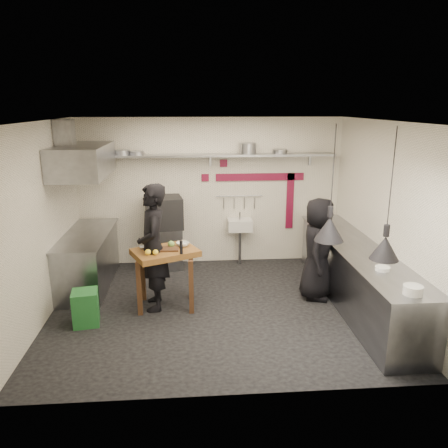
{
  "coord_description": "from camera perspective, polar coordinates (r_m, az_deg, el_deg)",
  "views": [
    {
      "loc": [
        -0.38,
        -6.13,
        3.03
      ],
      "look_at": [
        0.12,
        0.3,
        1.25
      ],
      "focal_mm": 35.0,
      "sensor_mm": 36.0,
      "label": 1
    }
  ],
  "objects": [
    {
      "name": "chef_left",
      "position": [
        6.6,
        -9.26,
        -3.05
      ],
      "size": [
        0.54,
        0.75,
        1.92
      ],
      "primitive_type": "imported",
      "rotation": [
        0.0,
        0.0,
        -1.45
      ],
      "color": "black",
      "rests_on": "floor"
    },
    {
      "name": "counter_right",
      "position": [
        7.11,
        16.85,
        -6.55
      ],
      "size": [
        0.7,
        3.8,
        0.9
      ],
      "primitive_type": "cube",
      "color": "slate",
      "rests_on": "floor"
    },
    {
      "name": "red_band_horiz",
      "position": [
        8.42,
        4.73,
        6.14
      ],
      "size": [
        1.7,
        0.02,
        0.14
      ],
      "primitive_type": "cube",
      "color": "maroon",
      "rests_on": "wall_back"
    },
    {
      "name": "lemon_b",
      "position": [
        6.4,
        -8.94,
        -3.65
      ],
      "size": [
        0.08,
        0.08,
        0.08
      ],
      "primitive_type": "sphere",
      "rotation": [
        0.0,
        0.0,
        -0.04
      ],
      "color": "yellow",
      "rests_on": "prep_table"
    },
    {
      "name": "veg_ball",
      "position": [
        6.69,
        -6.91,
        -2.62
      ],
      "size": [
        0.13,
        0.13,
        0.1
      ],
      "primitive_type": "sphere",
      "rotation": [
        0.0,
        0.0,
        -0.34
      ],
      "color": "#699541",
      "rests_on": "prep_table"
    },
    {
      "name": "steel_tray",
      "position": [
        6.72,
        -10.21,
        -3.01
      ],
      "size": [
        0.2,
        0.16,
        0.03
      ],
      "primitive_type": "cube",
      "rotation": [
        0.0,
        0.0,
        0.28
      ],
      "color": "slate",
      "rests_on": "prep_table"
    },
    {
      "name": "red_tile_a",
      "position": [
        8.3,
        -0.05,
        7.94
      ],
      "size": [
        0.14,
        0.02,
        0.14
      ],
      "primitive_type": "cube",
      "color": "maroon",
      "rests_on": "wall_back"
    },
    {
      "name": "ceiling",
      "position": [
        6.14,
        -0.92,
        13.27
      ],
      "size": [
        5.0,
        5.0,
        0.0
      ],
      "primitive_type": "plane",
      "color": "beige",
      "rests_on": "floor"
    },
    {
      "name": "counter_left",
      "position": [
        7.83,
        -17.3,
        -4.55
      ],
      "size": [
        0.7,
        1.9,
        0.9
      ],
      "primitive_type": "cube",
      "color": "slate",
      "rests_on": "floor"
    },
    {
      "name": "red_band_vert",
      "position": [
        8.63,
        8.6,
        2.99
      ],
      "size": [
        0.14,
        0.02,
        1.1
      ],
      "primitive_type": "cube",
      "color": "maroon",
      "rests_on": "wall_back"
    },
    {
      "name": "heat_lamp_near",
      "position": [
        5.64,
        13.96,
        5.07
      ],
      "size": [
        0.47,
        0.47,
        1.48
      ],
      "primitive_type": null,
      "rotation": [
        0.0,
        0.0,
        0.28
      ],
      "color": "black",
      "rests_on": "ceiling"
    },
    {
      "name": "shelf_bracket_right",
      "position": [
        8.57,
        11.14,
        8.36
      ],
      "size": [
        0.04,
        0.06,
        0.24
      ],
      "primitive_type": "cube",
      "color": "slate",
      "rests_on": "wall_back"
    },
    {
      "name": "sink_drain",
      "position": [
        8.5,
        2.07,
        -3.05
      ],
      "size": [
        0.06,
        0.06,
        0.66
      ],
      "primitive_type": "cylinder",
      "color": "slate",
      "rests_on": "floor"
    },
    {
      "name": "pepper_mill",
      "position": [
        6.37,
        -5.61,
        -3.06
      ],
      "size": [
        0.06,
        0.06,
        0.2
      ],
      "primitive_type": "cylinder",
      "rotation": [
        0.0,
        0.0,
        0.35
      ],
      "color": "black",
      "rests_on": "prep_table"
    },
    {
      "name": "wall_left",
      "position": [
        6.68,
        -22.78,
        0.08
      ],
      "size": [
        0.04,
        4.2,
        2.8
      ],
      "primitive_type": "cube",
      "color": "silver",
      "rests_on": "floor"
    },
    {
      "name": "shelf_bracket_mid",
      "position": [
        8.27,
        -1.79,
        8.39
      ],
      "size": [
        0.04,
        0.06,
        0.24
      ],
      "primitive_type": "cube",
      "color": "slate",
      "rests_on": "wall_back"
    },
    {
      "name": "green_bin",
      "position": [
        6.57,
        -17.62,
        -10.39
      ],
      "size": [
        0.4,
        0.4,
        0.5
      ],
      "primitive_type": "cube",
      "rotation": [
        0.0,
        0.0,
        0.16
      ],
      "color": "#1F6329",
      "rests_on": "floor"
    },
    {
      "name": "pan_right",
      "position": [
        8.26,
        7.32,
        9.39
      ],
      "size": [
        0.3,
        0.3,
        0.08
      ],
      "primitive_type": "cylinder",
      "rotation": [
        0.0,
        0.0,
        -0.08
      ],
      "color": "slate",
      "rests_on": "back_shelf"
    },
    {
      "name": "floor",
      "position": [
        6.84,
        -0.82,
        -10.86
      ],
      "size": [
        5.0,
        5.0,
        0.0
      ],
      "primitive_type": "plane",
      "color": "black",
      "rests_on": "ground"
    },
    {
      "name": "bowl",
      "position": [
        6.73,
        -5.42,
        -2.64
      ],
      "size": [
        0.26,
        0.26,
        0.06
      ],
      "primitive_type": "imported",
      "rotation": [
        0.0,
        0.0,
        0.34
      ],
      "color": "silver",
      "rests_on": "prep_table"
    },
    {
      "name": "hand_sink",
      "position": [
        8.41,
        2.07,
        -0.12
      ],
      "size": [
        0.46,
        0.34,
        0.22
      ],
      "primitive_type": "cube",
      "color": "silver",
      "rests_on": "wall_back"
    },
    {
      "name": "wall_back",
      "position": [
        8.39,
        -1.77,
        4.21
      ],
      "size": [
        5.0,
        0.04,
        2.8
      ],
      "primitive_type": "cube",
      "color": "silver",
      "rests_on": "floor"
    },
    {
      "name": "pan_mid_left",
      "position": [
        8.15,
        -11.32,
        9.1
      ],
      "size": [
        0.27,
        0.27,
        0.07
      ],
      "primitive_type": "cylinder",
      "rotation": [
        0.0,
        0.0,
        0.02
      ],
      "color": "slate",
      "rests_on": "back_shelf"
    },
    {
      "name": "shelf_bracket_left",
      "position": [
        8.4,
        -14.99,
        7.99
      ],
      "size": [
        0.04,
        0.06,
        0.24
      ],
      "primitive_type": "cube",
      "color": "slate",
      "rests_on": "wall_back"
    },
    {
      "name": "chef_right",
      "position": [
        7.06,
        12.15,
        -3.18
      ],
      "size": [
        0.8,
        0.94,
        1.64
      ],
      "primitive_type": "imported",
      "rotation": [
        0.0,
        0.0,
        1.16
      ],
      "color": "black",
      "rests_on": "floor"
    },
    {
      "name": "stock_pot",
      "position": [
        8.15,
        3.15,
        9.84
      ],
      "size": [
        0.35,
        0.35,
        0.2
      ],
      "primitive_type": "cylinder",
      "rotation": [
        0.0,
        0.0,
        -0.17
      ],
      "color": "slate",
      "rests_on": "back_shelf"
    },
    {
      "name": "combi_oven",
      "position": [
        8.16,
        -7.85,
        1.52
      ],
      "size": [
        0.74,
        0.7,
        0.58
      ],
      "primitive_type": "cube",
      "rotation": [
        0.0,
        0.0,
        0.16
      ],
      "color": "black",
      "rests_on": "oven_stand"
    },
    {
      "name": "oven_door",
      "position": [
        7.91,
        -7.77,
        1.07
      ],
      "size": [
        0.48,
        0.1,
        0.46
      ],
      "primitive_type": "cube",
      "rotation": [
        0.0,
        0.0,
        0.16
      ],
      "color": "maroon",
      "rests_on": "combi_oven"
    },
    {
      "name": "cutting_board",
      "position": [
        6.6,
        -7.34,
        -3.25
      ],
      "size": [
        0.32,
        0.23,
        0.02
      ],
      "primitive_type": "cube",
      "rotation": [
        0.0,
        0.0,
        -0.02
      ],
      "color": "#442918",
      "rests_on": "prep_table"
    },
    {
      "name": "pan_far_left",
      "position": [
        8.18,
        -13.21,
        9.09
      ],
      "size": [
        0.36,
        0.36,
        0.09
      ],
      "primitive_type": "cylinder",
      "rotation": [
        0.0,
        0.0,
        0.27
      ],
      "color": "slate",
      "rests_on": "back_shelf"
    },
    {
      "name": "oven_glass",
      "position": [
        7.88,
        -7.85,
        1.02
      ],
      "size": [
        0.32,
        0.06,
        0.34
      ],
      "primitive_type": "cube",
      "rotation": [
        0.0,
        0.0,
        0.16
      ],
      "color": "black",
      "rests_on": "oven_door"
    },
    {
      "name": "prep_table",
      "position": [
        6.77,
        -7.57,
        -7.04
      ],
      "size": [
        1.1,
        0.96,
        0.92
      ],
      "primitive_type": null,
      "rotation": [
        0.0,
        0.0,
        0.42
      ],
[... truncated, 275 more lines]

